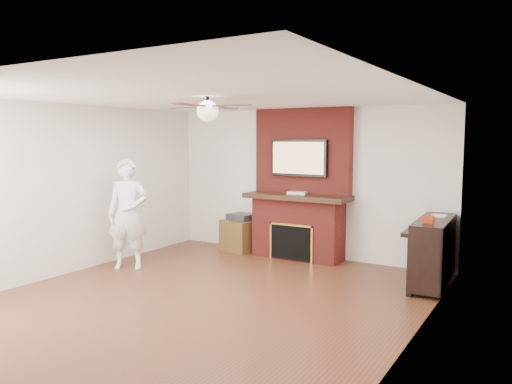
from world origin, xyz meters
The scene contains 12 objects.
room_shell centered at (0.00, 0.00, 1.25)m, with size 5.36×5.86×2.86m.
fireplace centered at (0.00, 2.55, 1.00)m, with size 1.78×0.64×2.50m.
tv centered at (0.00, 2.50, 1.68)m, with size 1.00×0.08×0.60m.
ceiling_fan centered at (0.00, 0.00, 2.33)m, with size 1.21×1.21×0.31m.
person centered at (-1.95, 0.55, 0.84)m, with size 0.62×0.41×1.69m, color white.
side_table centered at (-1.11, 2.48, 0.30)m, with size 0.67×0.67×0.66m.
piano centered at (2.28, 2.00, 0.49)m, with size 0.58×1.42×1.01m.
cable_box centered at (0.00, 2.45, 1.10)m, with size 0.31×0.18×0.04m, color silver.
candle_orange centered at (-0.25, 2.32, 0.06)m, with size 0.07×0.07×0.13m, color orange.
candle_green centered at (-0.11, 2.32, 0.04)m, with size 0.06×0.06×0.09m, color #498234.
candle_cream centered at (0.17, 2.33, 0.05)m, with size 0.08×0.08×0.11m, color beige.
candle_blue centered at (0.15, 2.39, 0.05)m, with size 0.06×0.06×0.09m, color teal.
Camera 1 is at (3.64, -4.92, 1.98)m, focal length 35.00 mm.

